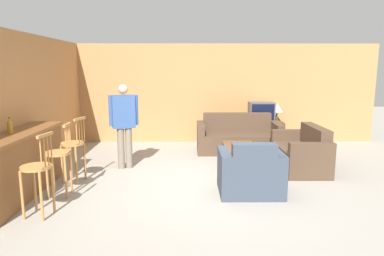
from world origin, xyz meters
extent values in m
plane|color=gray|center=(0.00, 0.00, 0.00)|extent=(24.00, 24.00, 0.00)
cube|color=#B27A47|center=(0.00, 3.57, 1.30)|extent=(9.40, 0.08, 2.60)
cube|color=#B27A47|center=(-3.19, 1.29, 1.30)|extent=(0.08, 8.57, 2.60)
cube|color=brown|center=(-2.86, -0.45, 0.48)|extent=(0.47, 2.29, 0.95)
cube|color=brown|center=(-2.86, -0.45, 0.98)|extent=(0.55, 2.35, 0.05)
cylinder|color=#B77F42|center=(-2.27, -1.18, 0.68)|extent=(0.45, 0.45, 0.04)
cylinder|color=#B77F42|center=(-2.39, -1.02, 0.33)|extent=(0.04, 0.04, 0.66)
cylinder|color=#B77F42|center=(-2.43, -1.29, 0.33)|extent=(0.04, 0.04, 0.66)
cylinder|color=#B77F42|center=(-2.12, -1.06, 0.33)|extent=(0.04, 0.04, 0.66)
cylinder|color=#B77F42|center=(-2.16, -1.33, 0.33)|extent=(0.04, 0.04, 0.66)
cylinder|color=#B77F42|center=(-2.09, -1.09, 0.90)|extent=(0.02, 0.02, 0.39)
cylinder|color=#B77F42|center=(-2.10, -1.17, 0.90)|extent=(0.02, 0.02, 0.39)
cylinder|color=#B77F42|center=(-2.12, -1.24, 0.90)|extent=(0.02, 0.02, 0.39)
cylinder|color=#B77F42|center=(-2.13, -1.32, 0.90)|extent=(0.02, 0.02, 0.39)
cube|color=#B77F42|center=(-2.11, -1.20, 1.12)|extent=(0.09, 0.33, 0.04)
cylinder|color=#B77F42|center=(-2.27, -0.41, 0.68)|extent=(0.41, 0.41, 0.04)
cylinder|color=#B77F42|center=(-2.42, -0.28, 0.33)|extent=(0.04, 0.04, 0.66)
cylinder|color=#B77F42|center=(-2.40, -0.56, 0.33)|extent=(0.04, 0.04, 0.66)
cylinder|color=#B77F42|center=(-2.15, -0.27, 0.33)|extent=(0.04, 0.04, 0.66)
cylinder|color=#B77F42|center=(-2.13, -0.54, 0.33)|extent=(0.04, 0.04, 0.66)
cylinder|color=#B77F42|center=(-2.12, -0.28, 0.90)|extent=(0.02, 0.02, 0.39)
cylinder|color=#B77F42|center=(-2.11, -0.36, 0.90)|extent=(0.02, 0.02, 0.39)
cylinder|color=#B77F42|center=(-2.11, -0.44, 0.90)|extent=(0.02, 0.02, 0.39)
cylinder|color=#B77F42|center=(-2.10, -0.52, 0.90)|extent=(0.02, 0.02, 0.39)
cube|color=#B77F42|center=(-2.11, -0.40, 1.12)|extent=(0.06, 0.33, 0.04)
cylinder|color=#B77F42|center=(-2.27, 0.26, 0.68)|extent=(0.47, 0.47, 0.04)
cylinder|color=#B77F42|center=(-2.38, 0.42, 0.33)|extent=(0.04, 0.04, 0.66)
cylinder|color=#B77F42|center=(-2.44, 0.16, 0.33)|extent=(0.04, 0.04, 0.66)
cylinder|color=#B77F42|center=(-2.11, 0.36, 0.33)|extent=(0.04, 0.04, 0.66)
cylinder|color=#B77F42|center=(-2.17, 0.09, 0.33)|extent=(0.04, 0.04, 0.66)
cylinder|color=#B77F42|center=(-2.09, 0.33, 0.90)|extent=(0.02, 0.02, 0.39)
cylinder|color=#B77F42|center=(-2.10, 0.26, 0.90)|extent=(0.02, 0.02, 0.39)
cylinder|color=#B77F42|center=(-2.12, 0.18, 0.90)|extent=(0.02, 0.02, 0.39)
cylinder|color=#B77F42|center=(-2.14, 0.11, 0.90)|extent=(0.02, 0.02, 0.39)
cube|color=#B77F42|center=(-2.11, 0.22, 1.12)|extent=(0.11, 0.33, 0.04)
cube|color=#4C3828|center=(0.92, 2.39, 0.22)|extent=(1.64, 0.88, 0.45)
cube|color=#4C3828|center=(0.92, 2.72, 0.67)|extent=(1.64, 0.22, 0.45)
cube|color=#4C3828|center=(0.02, 2.39, 0.35)|extent=(0.16, 0.88, 0.69)
cube|color=#4C3828|center=(1.82, 2.39, 0.35)|extent=(0.16, 0.88, 0.69)
cube|color=#384251|center=(0.72, -0.31, 0.22)|extent=(0.66, 0.83, 0.45)
cube|color=#384251|center=(0.72, -0.62, 0.66)|extent=(0.66, 0.22, 0.42)
cube|color=#384251|center=(1.13, -0.31, 0.34)|extent=(0.16, 0.83, 0.68)
cube|color=#384251|center=(0.31, -0.31, 0.34)|extent=(0.16, 0.83, 0.68)
cube|color=#4C3828|center=(1.92, 0.97, 0.22)|extent=(0.81, 1.14, 0.45)
cube|color=#4C3828|center=(2.21, 0.97, 0.65)|extent=(0.22, 1.14, 0.41)
cube|color=#4C3828|center=(1.92, 1.61, 0.34)|extent=(0.81, 0.16, 0.67)
cube|color=#4C3828|center=(1.92, 0.32, 0.34)|extent=(0.81, 0.16, 0.67)
cube|color=brown|center=(0.77, 1.11, 0.42)|extent=(0.62, 1.05, 0.04)
cube|color=brown|center=(0.50, 0.62, 0.20)|extent=(0.06, 0.06, 0.40)
cube|color=brown|center=(1.04, 0.62, 0.20)|extent=(0.06, 0.06, 0.40)
cube|color=brown|center=(0.50, 1.59, 0.20)|extent=(0.06, 0.06, 0.40)
cube|color=brown|center=(1.04, 1.59, 0.20)|extent=(0.06, 0.06, 0.40)
cube|color=#513823|center=(1.61, 3.20, 0.30)|extent=(1.15, 0.45, 0.59)
cube|color=#4C4C4C|center=(1.61, 3.20, 0.85)|extent=(0.64, 0.40, 0.52)
cube|color=black|center=(1.61, 3.00, 0.85)|extent=(0.57, 0.01, 0.45)
cylinder|color=#B27A23|center=(-2.94, -0.48, 1.09)|extent=(0.07, 0.07, 0.16)
cone|color=#B27A23|center=(-2.94, -0.48, 1.20)|extent=(0.07, 0.07, 0.07)
cylinder|color=black|center=(-2.94, -0.48, 1.24)|extent=(0.03, 0.03, 0.02)
cube|color=#33704C|center=(0.88, 0.89, 0.45)|extent=(0.23, 0.23, 0.02)
cylinder|color=brown|center=(2.02, 3.20, 0.61)|extent=(0.16, 0.16, 0.02)
cylinder|color=brown|center=(2.02, 3.20, 0.74)|extent=(0.03, 0.03, 0.24)
cone|color=beige|center=(2.02, 3.20, 0.97)|extent=(0.29, 0.29, 0.22)
cylinder|color=#756B5B|center=(-1.45, 1.09, 0.41)|extent=(0.13, 0.13, 0.81)
cylinder|color=#756B5B|center=(-1.60, 1.05, 0.41)|extent=(0.13, 0.13, 0.81)
cube|color=#335189|center=(-1.52, 1.07, 1.14)|extent=(0.47, 0.29, 0.65)
cylinder|color=#335189|center=(-1.30, 1.14, 1.16)|extent=(0.09, 0.09, 0.59)
cylinder|color=#335189|center=(-1.75, 1.00, 1.16)|extent=(0.09, 0.09, 0.59)
sphere|color=tan|center=(-1.52, 1.07, 1.57)|extent=(0.19, 0.19, 0.19)
camera|label=1|loc=(-0.25, -5.54, 1.97)|focal=32.00mm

